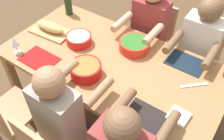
% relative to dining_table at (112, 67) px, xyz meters
% --- Properties ---
extents(ground_plane, '(8.00, 8.00, 0.00)m').
position_rel_dining_table_xyz_m(ground_plane, '(0.00, 0.00, -0.67)').
color(ground_plane, brown).
extents(dining_table, '(1.95, 1.01, 0.74)m').
position_rel_dining_table_xyz_m(dining_table, '(0.00, 0.00, 0.00)').
color(dining_table, '#9E7044').
rests_on(dining_table, ground_plane).
extents(chair_far_right, '(0.40, 0.40, 0.85)m').
position_rel_dining_table_xyz_m(chair_far_right, '(0.54, 0.83, -0.18)').
color(chair_far_right, '#A87F56').
rests_on(chair_far_right, ground_plane).
extents(diner_far_right, '(0.41, 0.53, 1.20)m').
position_rel_dining_table_xyz_m(diner_far_right, '(0.54, 0.64, 0.03)').
color(diner_far_right, '#2D2D38').
rests_on(diner_far_right, ground_plane).
extents(diner_near_center, '(0.41, 0.53, 1.20)m').
position_rel_dining_table_xyz_m(diner_near_center, '(0.00, -0.64, 0.03)').
color(diner_near_center, '#2D2D38').
rests_on(diner_near_center, ground_plane).
extents(chair_near_left, '(0.40, 0.40, 0.85)m').
position_rel_dining_table_xyz_m(chair_near_left, '(-0.54, -0.83, -0.18)').
color(chair_near_left, '#A87F56').
rests_on(chair_near_left, ground_plane).
extents(chair_far_center, '(0.40, 0.40, 0.85)m').
position_rel_dining_table_xyz_m(chair_far_center, '(0.00, 0.83, -0.18)').
color(chair_far_center, '#A87F56').
rests_on(chair_far_center, ground_plane).
extents(diner_far_center, '(0.41, 0.53, 1.20)m').
position_rel_dining_table_xyz_m(diner_far_center, '(-0.00, 0.64, 0.03)').
color(diner_far_center, '#2D2D38').
rests_on(diner_far_center, ground_plane).
extents(serving_bowl_fruit, '(0.26, 0.26, 0.11)m').
position_rel_dining_table_xyz_m(serving_bowl_fruit, '(-0.09, -0.25, 0.14)').
color(serving_bowl_fruit, red).
rests_on(serving_bowl_fruit, dining_table).
extents(serving_bowl_greens, '(0.28, 0.28, 0.09)m').
position_rel_dining_table_xyz_m(serving_bowl_greens, '(0.08, 0.24, 0.13)').
color(serving_bowl_greens, red).
rests_on(serving_bowl_greens, dining_table).
extents(serving_bowl_pasta, '(0.24, 0.24, 0.09)m').
position_rel_dining_table_xyz_m(serving_bowl_pasta, '(-0.39, 0.03, 0.12)').
color(serving_bowl_pasta, red).
rests_on(serving_bowl_pasta, dining_table).
extents(cutting_board, '(0.42, 0.25, 0.02)m').
position_rel_dining_table_xyz_m(cutting_board, '(-0.73, -0.00, 0.08)').
color(cutting_board, tan).
rests_on(cutting_board, dining_table).
extents(bread_loaf, '(0.33, 0.14, 0.09)m').
position_rel_dining_table_xyz_m(bread_loaf, '(-0.73, -0.00, 0.14)').
color(bread_loaf, tan).
rests_on(bread_loaf, cutting_board).
extents(wine_bottle, '(0.08, 0.08, 0.29)m').
position_rel_dining_table_xyz_m(wine_bottle, '(-0.80, 0.35, 0.18)').
color(wine_bottle, '#193819').
rests_on(wine_bottle, dining_table).
extents(wine_glass, '(0.08, 0.08, 0.17)m').
position_rel_dining_table_xyz_m(wine_glass, '(-0.77, -0.39, 0.19)').
color(wine_glass, silver).
rests_on(wine_glass, dining_table).
extents(placemat_near_right, '(0.32, 0.23, 0.01)m').
position_rel_dining_table_xyz_m(placemat_near_right, '(0.54, -0.34, 0.08)').
color(placemat_near_right, black).
rests_on(placemat_near_right, dining_table).
extents(placemat_far_right, '(0.32, 0.23, 0.01)m').
position_rel_dining_table_xyz_m(placemat_far_right, '(0.54, 0.34, 0.08)').
color(placemat_far_right, '#142333').
rests_on(placemat_far_right, dining_table).
extents(placemat_near_left, '(0.32, 0.23, 0.01)m').
position_rel_dining_table_xyz_m(placemat_near_left, '(-0.54, -0.34, 0.08)').
color(placemat_near_left, maroon).
rests_on(placemat_near_left, dining_table).
extents(carving_knife, '(0.18, 0.18, 0.01)m').
position_rel_dining_table_xyz_m(carving_knife, '(0.70, 0.14, 0.08)').
color(carving_knife, silver).
rests_on(carving_knife, dining_table).
extents(napkin_stack, '(0.15, 0.15, 0.02)m').
position_rel_dining_table_xyz_m(napkin_stack, '(0.72, -0.21, 0.09)').
color(napkin_stack, white).
rests_on(napkin_stack, dining_table).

